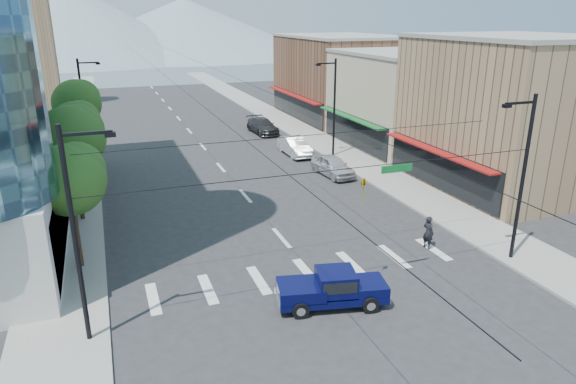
# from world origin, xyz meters

# --- Properties ---
(ground) EXTENTS (160.00, 160.00, 0.00)m
(ground) POSITION_xyz_m (0.00, 0.00, 0.00)
(ground) COLOR #28282B
(ground) RESTS_ON ground
(sidewalk_left) EXTENTS (4.00, 120.00, 0.15)m
(sidewalk_left) POSITION_xyz_m (-12.00, 40.00, 0.07)
(sidewalk_left) COLOR gray
(sidewalk_left) RESTS_ON ground
(sidewalk_right) EXTENTS (4.00, 120.00, 0.15)m
(sidewalk_right) POSITION_xyz_m (12.00, 40.00, 0.07)
(sidewalk_right) COLOR gray
(sidewalk_right) RESTS_ON ground
(shop_near) EXTENTS (12.00, 14.00, 11.00)m
(shop_near) POSITION_xyz_m (20.00, 10.00, 5.50)
(shop_near) COLOR #8C6B4C
(shop_near) RESTS_ON ground
(shop_mid) EXTENTS (12.00, 14.00, 9.00)m
(shop_mid) POSITION_xyz_m (20.00, 24.00, 4.50)
(shop_mid) COLOR tan
(shop_mid) RESTS_ON ground
(shop_far) EXTENTS (12.00, 18.00, 10.00)m
(shop_far) POSITION_xyz_m (20.00, 40.00, 5.00)
(shop_far) COLOR brown
(shop_far) RESTS_ON ground
(clock_tower) EXTENTS (4.80, 4.80, 20.40)m
(clock_tower) POSITION_xyz_m (-16.50, 62.00, 10.64)
(clock_tower) COLOR #8C6B4C
(clock_tower) RESTS_ON ground
(mountain_left) EXTENTS (80.00, 80.00, 22.00)m
(mountain_left) POSITION_xyz_m (-15.00, 150.00, 11.00)
(mountain_left) COLOR gray
(mountain_left) RESTS_ON ground
(mountain_right) EXTENTS (90.00, 90.00, 18.00)m
(mountain_right) POSITION_xyz_m (20.00, 160.00, 9.00)
(mountain_right) COLOR gray
(mountain_right) RESTS_ON ground
(tree_near) EXTENTS (3.65, 3.64, 6.71)m
(tree_near) POSITION_xyz_m (-11.07, 6.10, 4.99)
(tree_near) COLOR black
(tree_near) RESTS_ON ground
(tree_midnear) EXTENTS (4.09, 4.09, 7.52)m
(tree_midnear) POSITION_xyz_m (-11.07, 13.10, 5.59)
(tree_midnear) COLOR black
(tree_midnear) RESTS_ON ground
(tree_midfar) EXTENTS (3.65, 3.64, 6.71)m
(tree_midfar) POSITION_xyz_m (-11.07, 20.10, 4.99)
(tree_midfar) COLOR black
(tree_midfar) RESTS_ON ground
(tree_far) EXTENTS (4.09, 4.09, 7.52)m
(tree_far) POSITION_xyz_m (-11.07, 27.10, 5.59)
(tree_far) COLOR black
(tree_far) RESTS_ON ground
(signal_rig) EXTENTS (21.80, 0.20, 9.00)m
(signal_rig) POSITION_xyz_m (0.19, -1.00, 4.64)
(signal_rig) COLOR black
(signal_rig) RESTS_ON ground
(lamp_pole_nw) EXTENTS (2.00, 0.25, 9.00)m
(lamp_pole_nw) POSITION_xyz_m (-10.67, 30.00, 4.94)
(lamp_pole_nw) COLOR black
(lamp_pole_nw) RESTS_ON ground
(lamp_pole_ne) EXTENTS (2.00, 0.25, 9.00)m
(lamp_pole_ne) POSITION_xyz_m (10.67, 22.00, 4.94)
(lamp_pole_ne) COLOR black
(lamp_pole_ne) RESTS_ON ground
(pickup_truck) EXTENTS (5.32, 2.81, 1.72)m
(pickup_truck) POSITION_xyz_m (-0.36, -1.88, 0.89)
(pickup_truck) COLOR #080A3B
(pickup_truck) RESTS_ON ground
(pedestrian) EXTENTS (0.63, 0.80, 1.94)m
(pedestrian) POSITION_xyz_m (7.37, 1.82, 0.97)
(pedestrian) COLOR black
(pedestrian) RESTS_ON ground
(parked_car_near) EXTENTS (2.42, 5.06, 1.67)m
(parked_car_near) POSITION_xyz_m (8.22, 16.47, 0.84)
(parked_car_near) COLOR silver
(parked_car_near) RESTS_ON ground
(parked_car_mid) EXTENTS (1.89, 5.22, 1.71)m
(parked_car_mid) POSITION_xyz_m (7.60, 23.73, 0.85)
(parked_car_mid) COLOR silver
(parked_car_mid) RESTS_ON ground
(parked_car_far) EXTENTS (2.64, 5.80, 1.65)m
(parked_car_far) POSITION_xyz_m (7.60, 33.98, 0.82)
(parked_car_far) COLOR #2A2A2C
(parked_car_far) RESTS_ON ground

